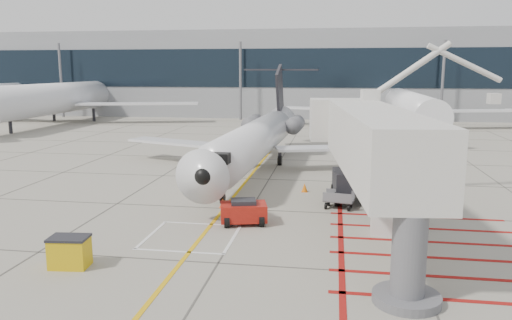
% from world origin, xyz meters
% --- Properties ---
extents(ground_plane, '(260.00, 260.00, 0.00)m').
position_xyz_m(ground_plane, '(0.00, 0.00, 0.00)').
color(ground_plane, '#9D9687').
rests_on(ground_plane, ground).
extents(regional_jet, '(25.77, 31.88, 8.09)m').
position_xyz_m(regional_jet, '(-1.53, 12.20, 4.05)').
color(regional_jet, silver).
rests_on(regional_jet, ground_plane).
extents(jet_bridge, '(11.46, 20.82, 7.98)m').
position_xyz_m(jet_bridge, '(6.43, 0.38, 3.99)').
color(jet_bridge, silver).
rests_on(jet_bridge, ground_plane).
extents(pushback_tug, '(2.61, 1.97, 1.36)m').
position_xyz_m(pushback_tug, '(0.08, 1.38, 0.68)').
color(pushback_tug, '#A4180F').
rests_on(pushback_tug, ground_plane).
extents(spill_bin, '(1.57, 1.12, 1.28)m').
position_xyz_m(spill_bin, '(-5.77, -5.30, 0.64)').
color(spill_bin, gold).
rests_on(spill_bin, ground_plane).
extents(baggage_cart, '(1.81, 1.33, 1.04)m').
position_xyz_m(baggage_cart, '(4.92, 5.05, 0.52)').
color(baggage_cart, slate).
rests_on(baggage_cart, ground_plane).
extents(ground_power_unit, '(2.36, 1.45, 1.82)m').
position_xyz_m(ground_power_unit, '(7.59, 0.97, 0.91)').
color(ground_power_unit, silver).
rests_on(ground_power_unit, ground_plane).
extents(cone_nose, '(0.39, 0.39, 0.55)m').
position_xyz_m(cone_nose, '(-1.64, 4.17, 0.27)').
color(cone_nose, '#FC4E0D').
rests_on(cone_nose, ground_plane).
extents(cone_side, '(0.40, 0.40, 0.56)m').
position_xyz_m(cone_side, '(2.76, 8.68, 0.28)').
color(cone_side, orange).
rests_on(cone_side, ground_plane).
extents(terminal_building, '(180.00, 28.00, 14.00)m').
position_xyz_m(terminal_building, '(10.00, 70.00, 7.00)').
color(terminal_building, gray).
rests_on(terminal_building, ground_plane).
extents(terminal_glass_band, '(180.00, 0.10, 6.00)m').
position_xyz_m(terminal_glass_band, '(10.00, 55.95, 8.00)').
color(terminal_glass_band, black).
rests_on(terminal_glass_band, ground_plane).
extents(bg_aircraft_b, '(39.30, 43.67, 13.10)m').
position_xyz_m(bg_aircraft_b, '(-34.93, 46.00, 6.55)').
color(bg_aircraft_b, silver).
rests_on(bg_aircraft_b, ground_plane).
extents(bg_aircraft_c, '(33.47, 37.19, 11.16)m').
position_xyz_m(bg_aircraft_c, '(14.03, 46.00, 5.58)').
color(bg_aircraft_c, silver).
rests_on(bg_aircraft_c, ground_plane).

